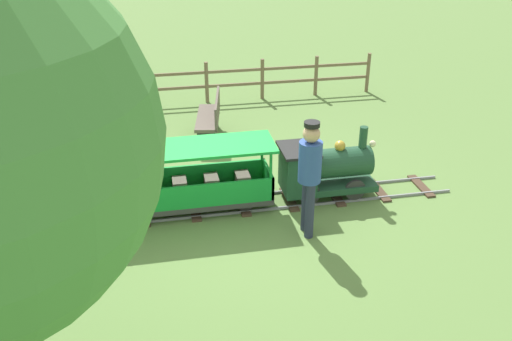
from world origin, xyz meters
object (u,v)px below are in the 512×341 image
object	(u,v)px
passenger_car	(180,185)
park_bench	(211,118)
locomotive	(323,168)
conductor_person	(310,170)

from	to	relation	value
passenger_car	park_bench	distance (m)	2.61
locomotive	passenger_car	distance (m)	2.12
conductor_person	park_bench	size ratio (longest dim) A/B	1.20
park_bench	conductor_person	bearing A→B (deg)	14.51
locomotive	passenger_car	bearing A→B (deg)	-90.00
conductor_person	passenger_car	bearing A→B (deg)	-119.07
passenger_car	park_bench	xyz separation A→B (m)	(-2.50, 0.74, -0.01)
locomotive	passenger_car	xyz separation A→B (m)	(0.00, -2.12, -0.06)
locomotive	park_bench	world-z (taller)	locomotive
locomotive	conductor_person	bearing A→B (deg)	-28.62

